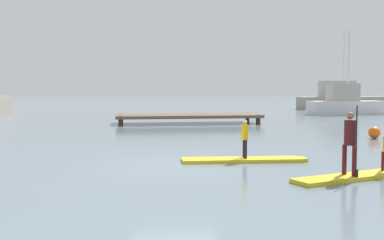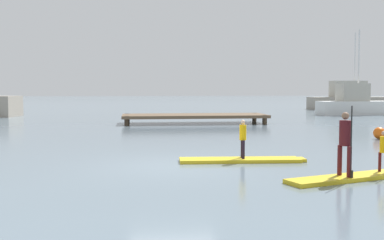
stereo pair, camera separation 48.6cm
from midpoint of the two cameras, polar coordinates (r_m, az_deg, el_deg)
ground_plane at (r=13.40m, az=-2.87°, el=-5.49°), size 240.00×240.00×0.00m
paddleboard_near at (r=14.18m, az=5.32°, el=-4.78°), size 3.75×0.97×0.10m
paddler_child_solo at (r=14.11m, az=5.39°, el=-2.00°), size 0.21×0.40×1.14m
paddleboard_far at (r=12.14m, az=18.38°, el=-6.42°), size 3.73×1.77×0.10m
paddler_adult at (r=11.76m, az=17.33°, el=-2.21°), size 0.34×0.47×1.67m
fishing_boat_green_midground at (r=51.53m, az=16.98°, el=2.44°), size 8.76×2.28×7.84m
motor_boat_small_navy at (r=40.96m, az=17.56°, el=1.93°), size 6.38×2.22×6.93m
floating_dock at (r=29.23m, az=-0.96°, el=0.49°), size 8.82×3.07×0.56m
mooring_buoy_near at (r=21.87m, az=20.46°, el=-1.43°), size 0.51×0.51×0.51m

